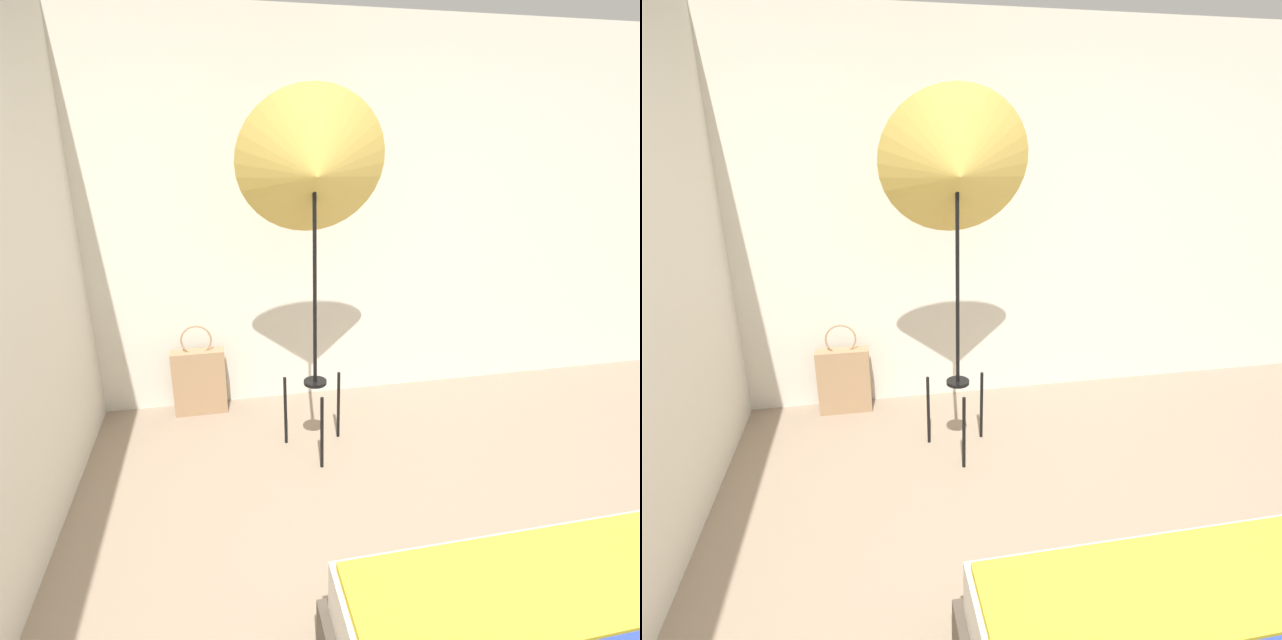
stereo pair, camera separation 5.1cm
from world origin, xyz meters
The scene contains 3 objects.
wall_back centered at (0.00, 2.41, 1.30)m, with size 8.00×0.05×2.60m.
photo_umbrella centered at (-0.28, 1.65, 1.67)m, with size 0.82×0.45×2.10m.
tote_bag centered at (-0.98, 2.26, 0.24)m, with size 0.36×0.11×0.65m.
Camera 1 is at (-0.80, -0.99, 1.81)m, focal length 28.00 mm.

